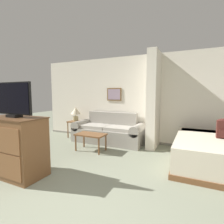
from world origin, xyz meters
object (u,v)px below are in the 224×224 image
Objects in this scene: tv at (13,100)px; bed at (219,152)px; table_lamp at (76,112)px; tv_dresser at (16,146)px; couch at (109,132)px; coffee_table at (91,136)px.

bed is (3.35, 2.02, -1.08)m from tv.
tv_dresser is at bearing -74.95° from table_lamp.
bed is (2.82, -0.64, -0.04)m from couch.
couch is 2.90m from tv.
tv_dresser reaches higher than coffee_table.
couch is 4.58× the size of table_lamp.
bed is at bearing 5.75° from coffee_table.
coffee_table is 1.64m from table_lamp.
couch is 2.72m from tv_dresser.
couch is 2.52× the size of tv.
tv reaches higher than table_lamp.
tv reaches higher than tv_dresser.
tv_dresser is 3.92m from bed.
tv is 0.42× the size of bed.
tv is at bearing -105.61° from coffee_table.
couch is 1.99× the size of tv_dresser.
couch reaches higher than bed.
tv is at bearing -101.31° from couch.
tv_dresser is at bearing -105.60° from coffee_table.
tv_dresser is at bearing -90.00° from tv.
tv_dresser is (-0.53, -2.66, 0.21)m from couch.
couch is 0.94m from coffee_table.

